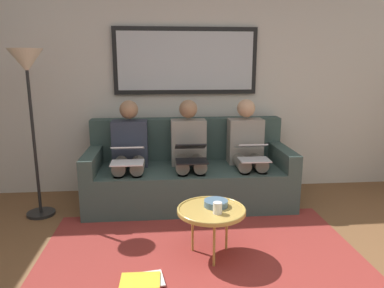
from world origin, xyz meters
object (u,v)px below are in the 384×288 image
(coffee_table, at_px, (211,211))
(couch, at_px, (189,174))
(bowl, at_px, (216,203))
(standing_lamp, at_px, (28,80))
(person_right, at_px, (130,151))
(framed_mirror, at_px, (186,61))
(laptop_silver, at_px, (252,152))
(laptop_white, at_px, (128,154))
(person_middle, at_px, (189,150))
(person_left, at_px, (247,148))
(cup, at_px, (218,208))
(magazine_stack, at_px, (142,281))
(laptop_black, at_px, (191,153))

(coffee_table, bearing_deg, couch, -86.15)
(bowl, height_order, standing_lamp, standing_lamp)
(bowl, height_order, person_right, person_right)
(framed_mirror, xyz_separation_m, laptop_silver, (-0.64, 0.69, -0.92))
(laptop_white, bearing_deg, laptop_silver, -179.97)
(person_middle, relative_size, person_right, 1.00)
(laptop_silver, relative_size, person_right, 0.32)
(person_left, bearing_deg, cup, 67.02)
(laptop_white, xyz_separation_m, standing_lamp, (0.91, -0.04, 0.74))
(couch, bearing_deg, laptop_white, 25.63)
(coffee_table, bearing_deg, person_left, -115.91)
(framed_mirror, xyz_separation_m, cup, (-0.12, 1.69, -1.10))
(laptop_white, bearing_deg, coffee_table, 128.41)
(coffee_table, height_order, standing_lamp, standing_lamp)
(bowl, bearing_deg, coffee_table, 51.98)
(standing_lamp, bearing_deg, person_middle, -172.69)
(couch, relative_size, cup, 24.44)
(couch, xyz_separation_m, framed_mirror, (0.00, -0.39, 1.24))
(person_middle, bearing_deg, person_left, 180.00)
(magazine_stack, bearing_deg, bowl, -146.13)
(cup, relative_size, person_right, 0.08)
(framed_mirror, bearing_deg, couch, 90.00)
(person_right, distance_m, standing_lamp, 1.20)
(coffee_table, bearing_deg, framed_mirror, -87.08)
(cup, bearing_deg, laptop_silver, -117.72)
(person_left, relative_size, person_middle, 1.00)
(person_right, bearing_deg, coffee_table, 122.15)
(framed_mirror, distance_m, coffee_table, 1.98)
(person_middle, bearing_deg, laptop_black, 90.00)
(couch, xyz_separation_m, laptop_silver, (-0.64, 0.31, 0.32))
(cup, distance_m, bowl, 0.14)
(framed_mirror, xyz_separation_m, magazine_stack, (0.46, 1.94, -1.53))
(magazine_stack, bearing_deg, standing_lamp, -49.66)
(framed_mirror, bearing_deg, laptop_black, 90.00)
(framed_mirror, xyz_separation_m, person_middle, (0.00, 0.46, -0.94))
(laptop_black, distance_m, standing_lamp, 1.72)
(coffee_table, height_order, laptop_black, laptop_black)
(laptop_silver, height_order, person_right, person_right)
(laptop_silver, xyz_separation_m, person_right, (1.28, -0.24, -0.02))
(person_middle, bearing_deg, person_right, 0.00)
(bowl, height_order, magazine_stack, bowl)
(laptop_white, bearing_deg, person_middle, -159.58)
(coffee_table, bearing_deg, laptop_silver, -121.48)
(laptop_silver, xyz_separation_m, magazine_stack, (1.10, 1.25, -0.61))
(person_right, bearing_deg, standing_lamp, 12.33)
(bowl, relative_size, person_left, 0.17)
(couch, xyz_separation_m, laptop_black, (0.00, 0.30, 0.32))
(cup, height_order, standing_lamp, standing_lamp)
(person_middle, bearing_deg, coffee_table, 94.08)
(cup, distance_m, laptop_black, 1.03)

